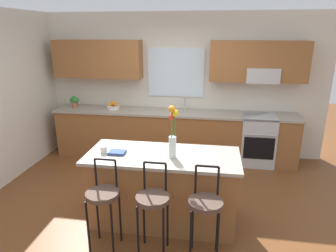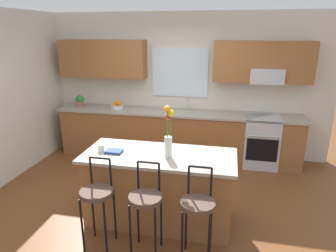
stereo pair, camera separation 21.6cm
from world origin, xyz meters
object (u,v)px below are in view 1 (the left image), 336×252
object	(u,v)px
bar_stool_near	(103,198)
mug_ceramic	(104,150)
cookbook	(117,152)
kitchen_island	(163,188)
bar_stool_far	(206,207)
bar_stool_middle	(153,202)
potted_plant_small	(74,101)
oven_range	(257,139)
fruit_bowl_oranges	(113,106)
flower_vase	(173,133)

from	to	relation	value
bar_stool_near	mug_ceramic	world-z (taller)	bar_stool_near
mug_ceramic	cookbook	distance (m)	0.17
cookbook	kitchen_island	bearing A→B (deg)	6.31
bar_stool_near	bar_stool_far	world-z (taller)	same
bar_stool_middle	kitchen_island	bearing A→B (deg)	90.00
potted_plant_small	bar_stool_middle	bearing A→B (deg)	-51.53
oven_range	bar_stool_middle	bearing A→B (deg)	-118.17
bar_stool_middle	fruit_bowl_oranges	xyz separation A→B (m)	(-1.32, 2.65, 0.34)
bar_stool_middle	cookbook	xyz separation A→B (m)	(-0.56, 0.55, 0.30)
oven_range	potted_plant_small	world-z (taller)	potted_plant_small
kitchen_island	fruit_bowl_oranges	distance (m)	2.48
oven_range	bar_stool_far	world-z (taller)	bar_stool_far
fruit_bowl_oranges	potted_plant_small	bearing A→B (deg)	-179.71
bar_stool_far	mug_ceramic	bearing A→B (deg)	156.79
kitchen_island	flower_vase	size ratio (longest dim) A/B	2.92
oven_range	flower_vase	world-z (taller)	flower_vase
kitchen_island	mug_ceramic	distance (m)	0.88
flower_vase	cookbook	size ratio (longest dim) A/B	3.19
fruit_bowl_oranges	kitchen_island	bearing A→B (deg)	-57.11
oven_range	cookbook	distance (m)	2.89
kitchen_island	bar_stool_far	xyz separation A→B (m)	(0.55, -0.61, 0.17)
flower_vase	fruit_bowl_oranges	xyz separation A→B (m)	(-1.45, 2.11, -0.25)
bar_stool_far	bar_stool_middle	bearing A→B (deg)	180.00
bar_stool_far	flower_vase	distance (m)	0.90
flower_vase	potted_plant_small	bearing A→B (deg)	136.74
cookbook	potted_plant_small	world-z (taller)	potted_plant_small
flower_vase	kitchen_island	bearing A→B (deg)	152.57
bar_stool_near	bar_stool_far	bearing A→B (deg)	0.00
cookbook	fruit_bowl_oranges	xyz separation A→B (m)	(-0.76, 2.10, 0.04)
kitchen_island	bar_stool_middle	world-z (taller)	bar_stool_middle
potted_plant_small	flower_vase	bearing A→B (deg)	-43.26
flower_vase	potted_plant_small	world-z (taller)	flower_vase
bar_stool_near	flower_vase	distance (m)	1.05
cookbook	fruit_bowl_oranges	bearing A→B (deg)	109.97
bar_stool_near	bar_stool_middle	distance (m)	0.55
flower_vase	cookbook	distance (m)	0.74
bar_stool_far	kitchen_island	bearing A→B (deg)	131.89
flower_vase	oven_range	bearing A→B (deg)	58.47
fruit_bowl_oranges	mug_ceramic	bearing A→B (deg)	-74.26
bar_stool_near	cookbook	world-z (taller)	bar_stool_near
oven_range	bar_stool_middle	xyz separation A→B (m)	(-1.41, -2.62, 0.18)
bar_stool_far	flower_vase	size ratio (longest dim) A/B	1.63
flower_vase	bar_stool_middle	bearing A→B (deg)	-103.43
flower_vase	potted_plant_small	size ratio (longest dim) A/B	2.79
mug_ceramic	cookbook	xyz separation A→B (m)	(0.17, 0.00, -0.03)
bar_stool_far	mug_ceramic	size ratio (longest dim) A/B	11.58
fruit_bowl_oranges	potted_plant_small	world-z (taller)	potted_plant_small
kitchen_island	bar_stool_far	size ratio (longest dim) A/B	1.79
oven_range	kitchen_island	xyz separation A→B (m)	(-1.41, -2.01, 0.00)
kitchen_island	potted_plant_small	xyz separation A→B (m)	(-2.11, 2.04, 0.59)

